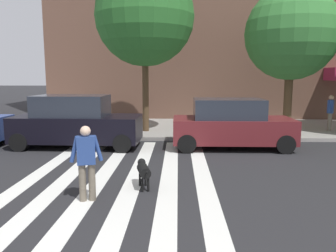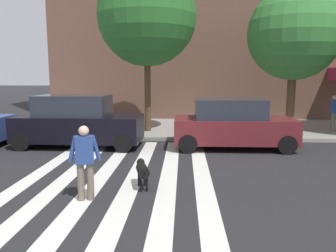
% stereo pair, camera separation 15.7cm
% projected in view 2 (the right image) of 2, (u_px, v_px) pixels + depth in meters
% --- Properties ---
extents(ground_plane, '(160.00, 160.00, 0.00)m').
position_uv_depth(ground_plane, '(110.00, 197.00, 7.50)').
color(ground_plane, '#232326').
extents(sidewalk_far, '(80.00, 6.00, 0.15)m').
position_uv_depth(sidewalk_far, '(151.00, 128.00, 16.84)').
color(sidewalk_far, gray).
rests_on(sidewalk_far, ground_plane).
extents(crosswalk_stripes, '(4.95, 12.34, 0.01)m').
position_uv_depth(crosswalk_stripes, '(105.00, 197.00, 7.50)').
color(crosswalk_stripes, silver).
rests_on(crosswalk_stripes, ground_plane).
extents(parked_car_behind_first, '(4.73, 2.02, 1.96)m').
position_uv_depth(parked_car_behind_first, '(78.00, 122.00, 12.61)').
color(parked_car_behind_first, black).
rests_on(parked_car_behind_first, ground_plane).
extents(parked_car_third_in_line, '(4.37, 1.96, 1.84)m').
position_uv_depth(parked_car_third_in_line, '(233.00, 124.00, 12.35)').
color(parked_car_third_in_line, maroon).
rests_on(parked_car_third_in_line, ground_plane).
extents(street_tree_nearest, '(4.36, 4.36, 7.28)m').
position_uv_depth(street_tree_nearest, '(147.00, 17.00, 14.72)').
color(street_tree_nearest, '#4C3823').
rests_on(street_tree_nearest, sidewalk_far).
extents(street_tree_middle, '(4.17, 4.17, 6.49)m').
position_uv_depth(street_tree_middle, '(294.00, 34.00, 15.01)').
color(street_tree_middle, '#4C3823').
rests_on(street_tree_middle, sidewalk_far).
extents(pedestrian_dog_walker, '(0.70, 0.33, 1.64)m').
position_uv_depth(pedestrian_dog_walker, '(85.00, 159.00, 7.16)').
color(pedestrian_dog_walker, '#6B6051').
rests_on(pedestrian_dog_walker, ground_plane).
extents(dog_on_leash, '(0.41, 1.00, 0.65)m').
position_uv_depth(dog_on_leash, '(142.00, 170.00, 8.03)').
color(dog_on_leash, black).
rests_on(dog_on_leash, ground_plane).
extents(pedestrian_bystander, '(0.45, 0.64, 1.64)m').
position_uv_depth(pedestrian_bystander, '(334.00, 111.00, 15.26)').
color(pedestrian_bystander, '#6B6051').
rests_on(pedestrian_bystander, sidewalk_far).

